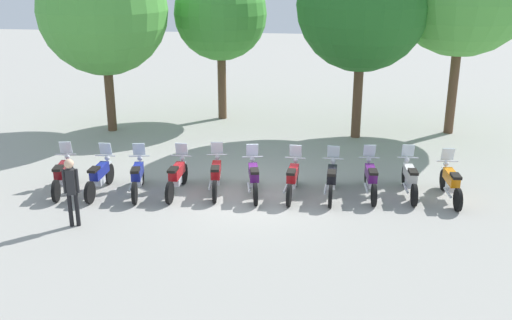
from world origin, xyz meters
The scene contains 16 objects.
ground_plane centered at (0.00, 0.00, 0.00)m, with size 80.00×80.00×0.00m, color #9E9B93.
motorcycle_0 centered at (-5.66, -0.48, 0.52)m, with size 0.67×2.17×1.37m.
motorcycle_1 centered at (-4.52, -0.44, 0.52)m, with size 0.62×2.19×1.37m.
motorcycle_2 centered at (-3.40, -0.34, 0.52)m, with size 0.68×2.17×1.37m.
motorcycle_3 centered at (-2.26, -0.16, 0.52)m, with size 0.62×2.19×1.37m.
motorcycle_4 centered at (-1.14, 0.09, 0.52)m, with size 0.62×2.18×1.37m.
motorcycle_5 centered at (-0.01, 0.03, 0.52)m, with size 0.69×2.17×1.37m.
motorcycle_6 centered at (1.13, 0.10, 0.52)m, with size 0.62×2.19×1.37m.
motorcycle_7 centered at (2.26, 0.17, 0.52)m, with size 0.62×2.19×1.37m.
motorcycle_8 centered at (3.38, 0.41, 0.52)m, with size 0.62×2.19×1.37m.
motorcycle_9 centered at (4.52, 0.57, 0.52)m, with size 0.62×2.19×1.37m.
motorcycle_10 centered at (5.65, 0.37, 0.52)m, with size 0.62×2.19×1.37m.
person_0 centered at (-4.31, -2.76, 1.09)m, with size 0.41×0.30×1.83m.
tree_0 centered at (-6.61, 6.08, 4.73)m, with size 4.92×4.92×7.20m.
tree_1 centered at (-2.54, 8.57, 4.43)m, with size 3.84×3.84×6.37m.
tree_2 centered at (3.13, 6.42, 4.98)m, with size 4.84×4.84×7.42m.
Camera 1 is at (2.18, -15.95, 6.55)m, focal length 41.33 mm.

